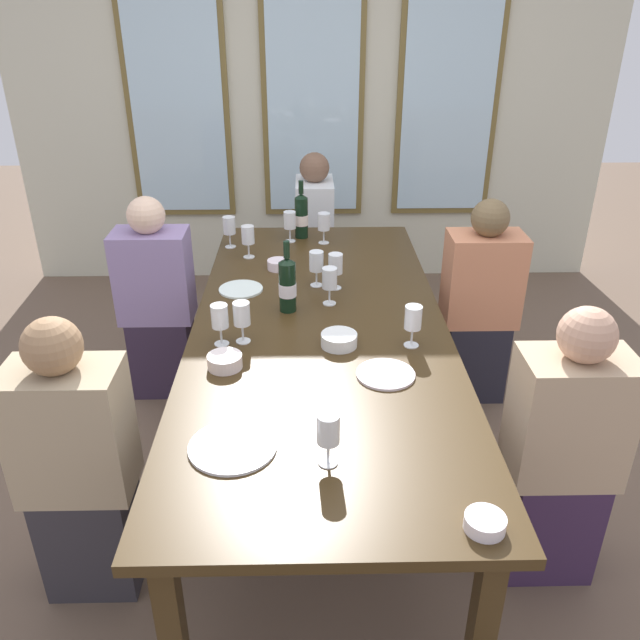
# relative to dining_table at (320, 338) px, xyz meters

# --- Properties ---
(ground_plane) EXTENTS (12.00, 12.00, 0.00)m
(ground_plane) POSITION_rel_dining_table_xyz_m (0.00, 0.00, -0.68)
(ground_plane) COLOR brown
(back_wall_with_windows) EXTENTS (4.28, 0.10, 2.90)m
(back_wall_with_windows) POSITION_rel_dining_table_xyz_m (0.00, 2.32, 0.77)
(back_wall_with_windows) COLOR beige
(back_wall_with_windows) RESTS_ON ground
(dining_table) EXTENTS (1.08, 2.55, 0.74)m
(dining_table) POSITION_rel_dining_table_xyz_m (0.00, 0.00, 0.00)
(dining_table) COLOR #3B2A14
(dining_table) RESTS_ON ground
(white_plate_0) EXTENTS (0.28, 0.28, 0.01)m
(white_plate_0) POSITION_rel_dining_table_xyz_m (-0.29, -0.82, 0.07)
(white_plate_0) COLOR white
(white_plate_0) RESTS_ON dining_table
(white_plate_1) EXTENTS (0.22, 0.22, 0.01)m
(white_plate_1) POSITION_rel_dining_table_xyz_m (0.23, -0.41, 0.07)
(white_plate_1) COLOR white
(white_plate_1) RESTS_ON dining_table
(white_plate_2) EXTENTS (0.21, 0.21, 0.01)m
(white_plate_2) POSITION_rel_dining_table_xyz_m (-0.37, 0.37, 0.07)
(white_plate_2) COLOR white
(white_plate_2) RESTS_ON dining_table
(wine_bottle_0) EXTENTS (0.08, 0.08, 0.32)m
(wine_bottle_0) POSITION_rel_dining_table_xyz_m (-0.14, 0.15, 0.19)
(wine_bottle_0) COLOR black
(wine_bottle_0) RESTS_ON dining_table
(wine_bottle_1) EXTENTS (0.08, 0.08, 0.33)m
(wine_bottle_1) POSITION_rel_dining_table_xyz_m (-0.08, 1.11, 0.19)
(wine_bottle_1) COLOR black
(wine_bottle_1) RESTS_ON dining_table
(tasting_bowl_0) EXTENTS (0.11, 0.11, 0.04)m
(tasting_bowl_0) POSITION_rel_dining_table_xyz_m (0.41, -1.17, 0.08)
(tasting_bowl_0) COLOR white
(tasting_bowl_0) RESTS_ON dining_table
(tasting_bowl_1) EXTENTS (0.11, 0.11, 0.05)m
(tasting_bowl_1) POSITION_rel_dining_table_xyz_m (-0.20, 0.63, 0.08)
(tasting_bowl_1) COLOR white
(tasting_bowl_1) RESTS_ON dining_table
(tasting_bowl_2) EXTENTS (0.15, 0.15, 0.05)m
(tasting_bowl_2) POSITION_rel_dining_table_xyz_m (0.07, -0.18, 0.09)
(tasting_bowl_2) COLOR white
(tasting_bowl_2) RESTS_ON dining_table
(tasting_bowl_3) EXTENTS (0.13, 0.13, 0.05)m
(tasting_bowl_3) POSITION_rel_dining_table_xyz_m (-0.36, -0.34, 0.09)
(tasting_bowl_3) COLOR white
(tasting_bowl_3) RESTS_ON dining_table
(wine_glass_0) EXTENTS (0.07, 0.07, 0.17)m
(wine_glass_0) POSITION_rel_dining_table_xyz_m (-0.31, -0.14, 0.18)
(wine_glass_0) COLOR white
(wine_glass_0) RESTS_ON dining_table
(wine_glass_1) EXTENTS (0.07, 0.07, 0.17)m
(wine_glass_1) POSITION_rel_dining_table_xyz_m (-0.01, 0.41, 0.18)
(wine_glass_1) COLOR white
(wine_glass_1) RESTS_ON dining_table
(wine_glass_2) EXTENTS (0.07, 0.07, 0.17)m
(wine_glass_2) POSITION_rel_dining_table_xyz_m (0.04, 1.00, 0.18)
(wine_glass_2) COLOR white
(wine_glass_2) RESTS_ON dining_table
(wine_glass_3) EXTENTS (0.07, 0.07, 0.17)m
(wine_glass_3) POSITION_rel_dining_table_xyz_m (-0.40, -0.16, 0.18)
(wine_glass_3) COLOR white
(wine_glass_3) RESTS_ON dining_table
(wine_glass_4) EXTENTS (0.07, 0.07, 0.17)m
(wine_glass_4) POSITION_rel_dining_table_xyz_m (-0.36, 0.79, 0.18)
(wine_glass_4) COLOR white
(wine_glass_4) RESTS_ON dining_table
(wine_glass_5) EXTENTS (0.07, 0.07, 0.17)m
(wine_glass_5) POSITION_rel_dining_table_xyz_m (-0.48, 0.95, 0.18)
(wine_glass_5) COLOR white
(wine_glass_5) RESTS_ON dining_table
(wine_glass_6) EXTENTS (0.07, 0.07, 0.17)m
(wine_glass_6) POSITION_rel_dining_table_xyz_m (0.08, 0.38, 0.18)
(wine_glass_6) COLOR white
(wine_glass_6) RESTS_ON dining_table
(wine_glass_7) EXTENTS (0.07, 0.07, 0.17)m
(wine_glass_7) POSITION_rel_dining_table_xyz_m (0.05, 0.21, 0.18)
(wine_glass_7) COLOR white
(wine_glass_7) RESTS_ON dining_table
(wine_glass_8) EXTENTS (0.07, 0.07, 0.17)m
(wine_glass_8) POSITION_rel_dining_table_xyz_m (0.36, -0.19, 0.18)
(wine_glass_8) COLOR white
(wine_glass_8) RESTS_ON dining_table
(wine_glass_9) EXTENTS (0.07, 0.07, 0.17)m
(wine_glass_9) POSITION_rel_dining_table_xyz_m (-0.15, 1.03, 0.18)
(wine_glass_9) COLOR white
(wine_glass_9) RESTS_ON dining_table
(wine_glass_10) EXTENTS (0.07, 0.07, 0.17)m
(wine_glass_10) POSITION_rel_dining_table_xyz_m (0.01, -0.90, 0.18)
(wine_glass_10) COLOR white
(wine_glass_10) RESTS_ON dining_table
(seated_person_0) EXTENTS (0.38, 0.24, 1.11)m
(seated_person_0) POSITION_rel_dining_table_xyz_m (-0.85, -0.65, -0.15)
(seated_person_0) COLOR #2F2C32
(seated_person_0) RESTS_ON ground
(seated_person_1) EXTENTS (0.38, 0.24, 1.11)m
(seated_person_1) POSITION_rel_dining_table_xyz_m (0.85, -0.62, -0.15)
(seated_person_1) COLOR #382342
(seated_person_1) RESTS_ON ground
(seated_person_2) EXTENTS (0.38, 0.24, 1.11)m
(seated_person_2) POSITION_rel_dining_table_xyz_m (-0.85, 0.67, -0.15)
(seated_person_2) COLOR #33263C
(seated_person_2) RESTS_ON ground
(seated_person_3) EXTENTS (0.38, 0.24, 1.11)m
(seated_person_3) POSITION_rel_dining_table_xyz_m (0.85, 0.59, -0.15)
(seated_person_3) COLOR #24222E
(seated_person_3) RESTS_ON ground
(seated_person_4) EXTENTS (0.24, 0.38, 1.11)m
(seated_person_4) POSITION_rel_dining_table_xyz_m (0.00, 1.63, -0.15)
(seated_person_4) COLOR #342E2F
(seated_person_4) RESTS_ON ground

